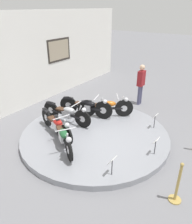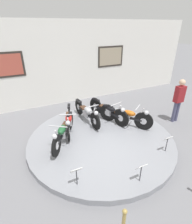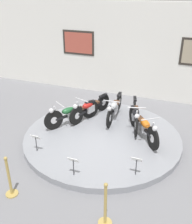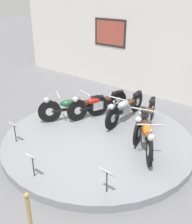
# 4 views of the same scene
# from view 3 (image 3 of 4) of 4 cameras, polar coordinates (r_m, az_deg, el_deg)

# --- Properties ---
(ground_plane) EXTENTS (60.00, 60.00, 0.00)m
(ground_plane) POSITION_cam_3_polar(r_m,az_deg,el_deg) (8.02, 1.35, -5.96)
(ground_plane) COLOR slate
(display_platform) EXTENTS (4.68, 4.68, 0.17)m
(display_platform) POSITION_cam_3_polar(r_m,az_deg,el_deg) (7.98, 1.36, -5.43)
(display_platform) COLOR gray
(display_platform) RESTS_ON ground_plane
(back_wall) EXTENTS (14.00, 0.22, 3.71)m
(back_wall) POSITION_cam_3_polar(r_m,az_deg,el_deg) (10.69, 8.51, 12.88)
(back_wall) COLOR white
(back_wall) RESTS_ON ground_plane
(motorcycle_green) EXTENTS (1.15, 1.68, 0.79)m
(motorcycle_green) POSITION_cam_3_polar(r_m,az_deg,el_deg) (8.39, -5.38, -0.20)
(motorcycle_green) COLOR black
(motorcycle_green) RESTS_ON display_platform
(motorcycle_red) EXTENTS (0.74, 1.88, 0.79)m
(motorcycle_red) POSITION_cam_3_polar(r_m,az_deg,el_deg) (8.75, -1.38, 1.05)
(motorcycle_red) COLOR black
(motorcycle_red) RESTS_ON display_platform
(motorcycle_silver) EXTENTS (0.54, 1.98, 0.79)m
(motorcycle_silver) POSITION_cam_3_polar(r_m,az_deg,el_deg) (8.72, 4.00, 0.93)
(motorcycle_silver) COLOR black
(motorcycle_silver) RESTS_ON display_platform
(motorcycle_black) EXTENTS (0.68, 1.96, 0.81)m
(motorcycle_black) POSITION_cam_3_polar(r_m,az_deg,el_deg) (8.33, 8.57, -0.45)
(motorcycle_black) COLOR black
(motorcycle_black) RESTS_ON display_platform
(motorcycle_orange) EXTENTS (1.22, 1.66, 0.81)m
(motorcycle_orange) POSITION_cam_3_polar(r_m,az_deg,el_deg) (7.73, 10.26, -2.86)
(motorcycle_orange) COLOR black
(motorcycle_orange) RESTS_ON display_platform
(info_placard_front_left) EXTENTS (0.26, 0.11, 0.51)m
(info_placard_front_left) POSITION_cam_3_polar(r_m,az_deg,el_deg) (7.19, -12.99, -5.81)
(info_placard_front_left) COLOR #333338
(info_placard_front_left) RESTS_ON display_platform
(info_placard_front_centre) EXTENTS (0.26, 0.11, 0.51)m
(info_placard_front_centre) POSITION_cam_3_polar(r_m,az_deg,el_deg) (6.20, -4.97, -10.86)
(info_placard_front_centre) COLOR #333338
(info_placard_front_centre) RESTS_ON display_platform
(info_placard_front_right) EXTENTS (0.26, 0.11, 0.51)m
(info_placard_front_right) POSITION_cam_3_polar(r_m,az_deg,el_deg) (6.27, 8.82, -10.69)
(info_placard_front_right) COLOR #333338
(info_placard_front_right) RESTS_ON display_platform
(stanchion_post_left_of_entry) EXTENTS (0.28, 0.28, 1.02)m
(stanchion_post_left_of_entry) POSITION_cam_3_polar(r_m,az_deg,el_deg) (6.25, -18.23, -14.33)
(stanchion_post_left_of_entry) COLOR tan
(stanchion_post_left_of_entry) RESTS_ON ground_plane
(stanchion_post_right_of_entry) EXTENTS (0.28, 0.28, 1.02)m
(stanchion_post_right_of_entry) POSITION_cam_3_polar(r_m,az_deg,el_deg) (5.38, 2.03, -20.66)
(stanchion_post_right_of_entry) COLOR tan
(stanchion_post_right_of_entry) RESTS_ON ground_plane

